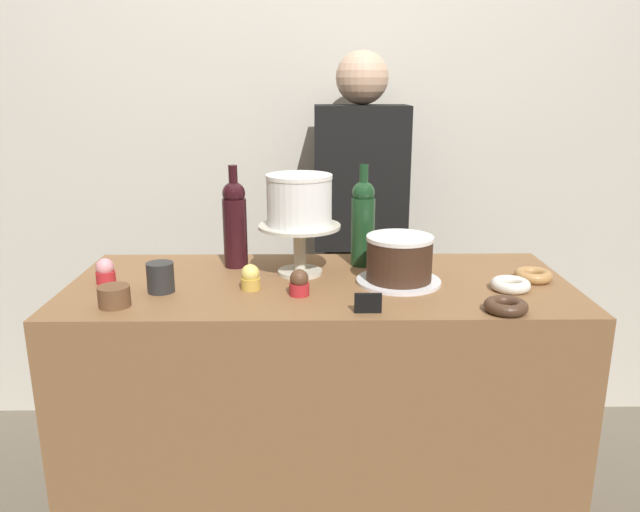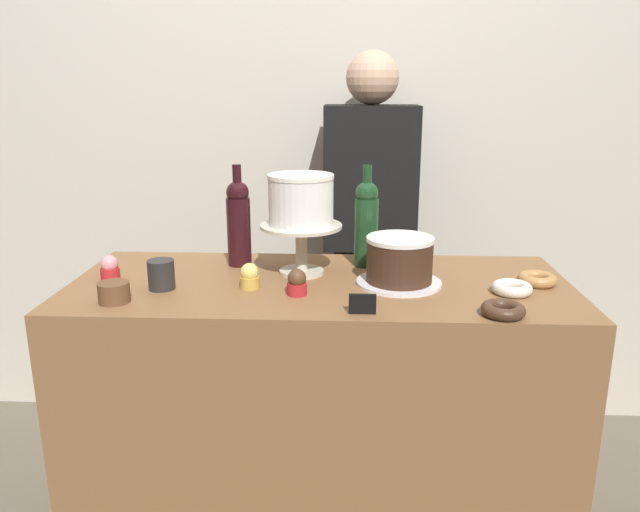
% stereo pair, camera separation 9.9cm
% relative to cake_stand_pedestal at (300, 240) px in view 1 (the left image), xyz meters
% --- Properties ---
extents(back_wall, '(6.00, 0.05, 2.60)m').
position_rel_cake_stand_pedestal_xyz_m(back_wall, '(0.06, 0.80, 0.28)').
color(back_wall, beige).
rests_on(back_wall, ground_plane).
extents(display_counter, '(1.48, 0.62, 0.91)m').
position_rel_cake_stand_pedestal_xyz_m(display_counter, '(0.06, -0.08, -0.56)').
color(display_counter, brown).
rests_on(display_counter, ground_plane).
extents(cake_stand_pedestal, '(0.25, 0.25, 0.16)m').
position_rel_cake_stand_pedestal_xyz_m(cake_stand_pedestal, '(0.00, 0.00, 0.00)').
color(cake_stand_pedestal, beige).
rests_on(cake_stand_pedestal, display_counter).
extents(white_layer_cake, '(0.20, 0.20, 0.15)m').
position_rel_cake_stand_pedestal_xyz_m(white_layer_cake, '(-0.00, 0.00, 0.13)').
color(white_layer_cake, white).
rests_on(white_layer_cake, cake_stand_pedestal).
extents(silver_serving_platter, '(0.25, 0.25, 0.01)m').
position_rel_cake_stand_pedestal_xyz_m(silver_serving_platter, '(0.29, -0.09, -0.10)').
color(silver_serving_platter, white).
rests_on(silver_serving_platter, display_counter).
extents(chocolate_round_cake, '(0.20, 0.20, 0.13)m').
position_rel_cake_stand_pedestal_xyz_m(chocolate_round_cake, '(0.29, -0.09, -0.03)').
color(chocolate_round_cake, '#3D2619').
rests_on(chocolate_round_cake, silver_serving_platter).
extents(wine_bottle_green, '(0.08, 0.08, 0.33)m').
position_rel_cake_stand_pedestal_xyz_m(wine_bottle_green, '(0.20, 0.10, 0.04)').
color(wine_bottle_green, '#193D1E').
rests_on(wine_bottle_green, display_counter).
extents(wine_bottle_dark_red, '(0.08, 0.08, 0.33)m').
position_rel_cake_stand_pedestal_xyz_m(wine_bottle_dark_red, '(-0.21, 0.09, 0.04)').
color(wine_bottle_dark_red, black).
rests_on(wine_bottle_dark_red, display_counter).
extents(cupcake_lemon, '(0.06, 0.06, 0.07)m').
position_rel_cake_stand_pedestal_xyz_m(cupcake_lemon, '(-0.14, -0.15, -0.07)').
color(cupcake_lemon, gold).
rests_on(cupcake_lemon, display_counter).
extents(cupcake_strawberry, '(0.06, 0.06, 0.07)m').
position_rel_cake_stand_pedestal_xyz_m(cupcake_strawberry, '(-0.57, -0.09, -0.07)').
color(cupcake_strawberry, red).
rests_on(cupcake_strawberry, display_counter).
extents(cupcake_chocolate, '(0.06, 0.06, 0.07)m').
position_rel_cake_stand_pedestal_xyz_m(cupcake_chocolate, '(0.00, -0.20, -0.07)').
color(cupcake_chocolate, red).
rests_on(cupcake_chocolate, display_counter).
extents(donut_sugar, '(0.11, 0.11, 0.03)m').
position_rel_cake_stand_pedestal_xyz_m(donut_sugar, '(0.60, -0.16, -0.09)').
color(donut_sugar, silver).
rests_on(donut_sugar, display_counter).
extents(donut_chocolate, '(0.11, 0.11, 0.03)m').
position_rel_cake_stand_pedestal_xyz_m(donut_chocolate, '(0.54, -0.34, -0.09)').
color(donut_chocolate, '#472D1E').
rests_on(donut_chocolate, display_counter).
extents(donut_maple, '(0.11, 0.11, 0.03)m').
position_rel_cake_stand_pedestal_xyz_m(donut_maple, '(0.70, -0.08, -0.09)').
color(donut_maple, '#B27F47').
rests_on(donut_maple, display_counter).
extents(cookie_stack, '(0.08, 0.08, 0.05)m').
position_rel_cake_stand_pedestal_xyz_m(cookie_stack, '(-0.48, -0.28, -0.08)').
color(cookie_stack, brown).
rests_on(cookie_stack, display_counter).
extents(price_sign_chalkboard, '(0.07, 0.01, 0.05)m').
position_rel_cake_stand_pedestal_xyz_m(price_sign_chalkboard, '(0.18, -0.34, -0.08)').
color(price_sign_chalkboard, black).
rests_on(price_sign_chalkboard, display_counter).
extents(coffee_cup_ceramic, '(0.08, 0.08, 0.08)m').
position_rel_cake_stand_pedestal_xyz_m(coffee_cup_ceramic, '(-0.39, -0.17, -0.06)').
color(coffee_cup_ceramic, '#282828').
rests_on(coffee_cup_ceramic, display_counter).
extents(barista_figure, '(0.36, 0.22, 1.60)m').
position_rel_cake_stand_pedestal_xyz_m(barista_figure, '(0.23, 0.58, -0.18)').
color(barista_figure, black).
rests_on(barista_figure, ground_plane).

